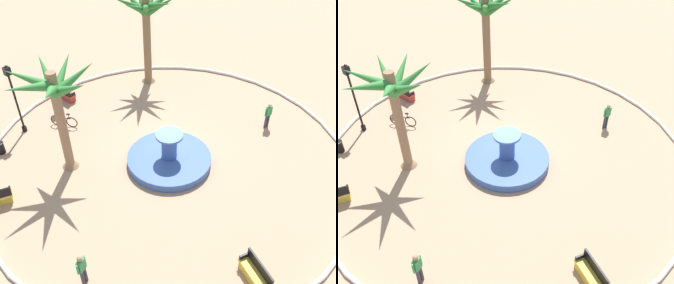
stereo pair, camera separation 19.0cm
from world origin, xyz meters
TOP-DOWN VIEW (x-y plane):
  - ground_plane at (0.00, 0.00)m, footprint 80.00×80.00m
  - plaza_curb at (0.00, 0.00)m, footprint 19.74×19.74m
  - fountain at (0.52, 0.54)m, footprint 4.47×4.47m
  - palm_tree_near_fountain at (4.07, -3.33)m, footprint 4.33×4.24m
  - palm_tree_by_curb at (-5.24, -6.07)m, footprint 4.15×4.15m
  - bench_east at (0.04, -8.77)m, footprint 0.50×1.60m
  - bench_north at (3.69, 7.48)m, footprint 1.16×1.66m
  - lamppost at (3.82, -7.86)m, footprint 0.32×0.32m
  - trash_bin at (5.79, -7.09)m, footprint 0.46×0.46m
  - bicycle_red_frame at (2.00, -6.39)m, footprint 0.84×1.56m
  - person_cyclist_helmet at (1.35, -7.81)m, footprint 0.23×0.53m
  - person_cyclist_photo at (-5.67, 3.00)m, footprint 0.50×0.31m
  - person_pedestrian_stroll at (8.01, 2.43)m, footprint 0.52×0.28m

SIDE VIEW (x-z plane):
  - ground_plane at x=0.00m, z-range 0.00..0.00m
  - plaza_curb at x=0.00m, z-range 0.00..0.20m
  - fountain at x=0.52m, z-range -0.67..1.25m
  - bench_east at x=0.04m, z-range -0.15..0.85m
  - bench_north at x=3.69m, z-range -0.15..0.85m
  - bicycle_red_frame at x=2.00m, z-range -0.09..0.86m
  - trash_bin at x=5.79m, z-range 0.02..0.75m
  - person_cyclist_helmet at x=1.35m, z-range 0.09..1.70m
  - person_cyclist_photo at x=-5.67m, z-range 0.10..1.76m
  - person_pedestrian_stroll at x=8.01m, z-range 0.10..1.79m
  - lamppost at x=3.82m, z-range 0.37..4.71m
  - palm_tree_near_fountain at x=4.07m, z-range 1.46..7.32m
  - palm_tree_by_curb at x=-5.24m, z-range 1.58..7.82m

